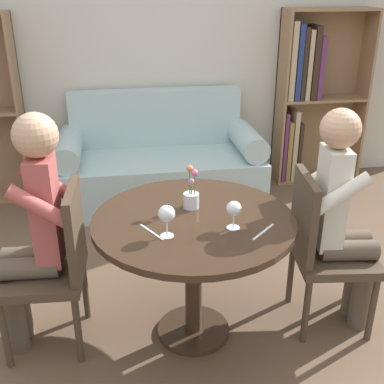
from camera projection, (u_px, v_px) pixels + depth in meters
The scene contains 14 objects.
ground_plane at pixel (193, 332), 2.70m from camera, with size 16.00×16.00×0.00m, color brown.
back_wall at pixel (152, 36), 4.17m from camera, with size 5.20×0.05×2.70m.
round_table at pixel (194, 240), 2.46m from camera, with size 1.03×1.03×0.72m.
couch at pixel (160, 165), 4.21m from camera, with size 1.73×0.80×0.92m.
bookshelf_right at pixel (309, 96), 4.45m from camera, with size 0.81×0.28×1.58m.
chair_left at pixel (55, 262), 2.45m from camera, with size 0.44×0.44×0.90m.
chair_right at pixel (322, 246), 2.60m from camera, with size 0.47×0.47×0.90m.
person_left at pixel (33, 230), 2.37m from camera, with size 0.43×0.36×1.27m.
person_right at pixel (343, 218), 2.53m from camera, with size 0.44×0.37×1.25m.
wine_glass_left at pixel (167, 215), 2.19m from camera, with size 0.08×0.08×0.16m.
wine_glass_right at pixel (234, 210), 2.27m from camera, with size 0.07×0.07×0.14m.
flower_vase at pixel (191, 194), 2.48m from camera, with size 0.08×0.08×0.24m.
knife_left_setting at pixel (263, 232), 2.27m from camera, with size 0.15×0.14×0.00m.
fork_left_setting at pixel (152, 232), 2.27m from camera, with size 0.10×0.17×0.00m.
Camera 1 is at (-0.35, -2.11, 1.83)m, focal length 45.00 mm.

